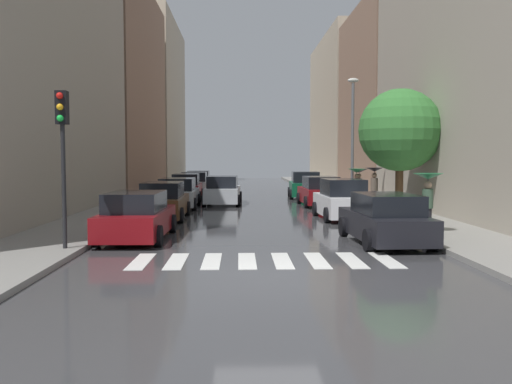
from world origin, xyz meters
TOP-DOWN VIEW (x-y plane):
  - ground_plane at (0.00, 24.00)m, footprint 28.00×72.00m
  - sidewalk_left at (-6.50, 24.00)m, footprint 3.00×72.00m
  - sidewalk_right at (6.50, 24.00)m, footprint 3.00×72.00m
  - crosswalk_stripes at (0.00, 1.97)m, footprint 6.75×2.20m
  - building_left_near at (-11.00, 12.53)m, footprint 6.00×21.95m
  - building_left_mid at (-11.00, 33.48)m, footprint 6.00×18.65m
  - building_left_far at (-11.00, 53.36)m, footprint 6.00×18.97m
  - building_right_mid at (11.00, 28.76)m, footprint 6.00×12.79m
  - building_right_far at (11.00, 44.75)m, footprint 6.00×17.96m
  - parked_car_left_nearest at (-3.96, 5.79)m, footprint 2.14×4.69m
  - parked_car_left_second at (-3.92, 11.60)m, footprint 2.01×4.68m
  - parked_car_left_third at (-3.89, 16.93)m, footprint 2.18×4.60m
  - parked_car_left_fourth at (-3.96, 22.20)m, footprint 2.02×4.40m
  - parked_car_left_fifth at (-3.86, 27.41)m, footprint 2.16×4.31m
  - parked_car_left_sixth at (-3.99, 33.10)m, footprint 2.14×4.57m
  - parked_car_right_nearest at (3.87, 4.76)m, footprint 2.22×4.61m
  - parked_car_right_second at (3.79, 11.34)m, footprint 2.12×4.16m
  - parked_car_right_third at (3.83, 17.86)m, footprint 2.24×4.36m
  - parked_car_right_fourth at (3.74, 23.88)m, footprint 2.31×4.24m
  - car_midroad at (-1.57, 19.08)m, footprint 2.20×4.73m
  - pedestrian_foreground at (5.43, 15.91)m, footprint 0.92×0.92m
  - pedestrian_near_tree at (5.62, 5.97)m, footprint 0.97×0.97m
  - pedestrian_by_kerb at (5.81, 17.06)m, footprint 1.01×1.01m
  - pedestrian_far_side at (6.21, 15.35)m, footprint 0.91×0.91m
  - street_tree_right at (6.60, 12.42)m, footprint 3.71×3.71m
  - traffic_light_left_corner at (-5.45, 3.17)m, footprint 0.30×0.42m
  - lamp_post_right at (5.55, 17.60)m, footprint 0.60×0.28m

SIDE VIEW (x-z plane):
  - ground_plane at x=0.00m, z-range -0.04..0.00m
  - crosswalk_stripes at x=0.00m, z-range 0.00..0.01m
  - sidewalk_left at x=-6.50m, z-range 0.00..0.15m
  - sidewalk_right at x=6.50m, z-range 0.00..0.15m
  - parked_car_right_nearest at x=3.87m, z-range -0.04..1.50m
  - parked_car_left_nearest at x=-3.96m, z-range -0.04..1.51m
  - parked_car_left_third at x=-3.89m, z-range -0.05..1.54m
  - parked_car_left_sixth at x=-3.99m, z-range -0.05..1.55m
  - parked_car_left_second at x=-3.92m, z-range -0.05..1.56m
  - car_midroad at x=-1.57m, z-range -0.05..1.58m
  - parked_car_right_third at x=3.83m, z-range -0.05..1.58m
  - parked_car_left_fifth at x=-3.86m, z-range -0.05..1.59m
  - parked_car_left_fourth at x=-3.96m, z-range -0.05..1.61m
  - parked_car_right_second at x=3.79m, z-range -0.06..1.68m
  - parked_car_right_fourth at x=3.74m, z-range -0.06..1.69m
  - pedestrian_foreground at x=5.43m, z-range 0.55..2.49m
  - pedestrian_by_kerb at x=5.81m, z-range 0.59..2.50m
  - pedestrian_far_side at x=6.21m, z-range 0.55..2.56m
  - pedestrian_near_tree at x=5.62m, z-range 0.58..2.56m
  - traffic_light_left_corner at x=-5.45m, z-range 1.14..5.44m
  - street_tree_right at x=6.60m, z-range 1.08..6.68m
  - lamp_post_right at x=5.55m, z-range 0.68..7.50m
  - building_right_mid at x=11.00m, z-range 0.00..13.78m
  - building_right_far at x=11.00m, z-range 0.00..15.04m
  - building_left_near at x=-11.00m, z-range 0.00..15.44m
  - building_left_mid at x=-11.00m, z-range 0.00..16.65m
  - building_left_far at x=-11.00m, z-range 0.00..18.60m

